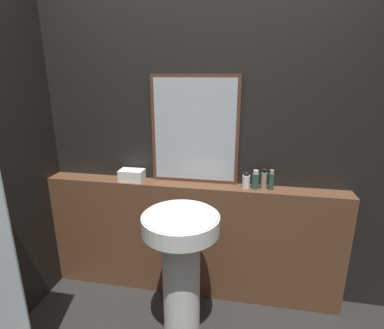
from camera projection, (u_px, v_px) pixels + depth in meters
name	position (u px, v px, depth m)	size (l,w,h in m)	color
wall_back	(194.00, 143.00, 2.31)	(8.00, 0.06, 2.50)	black
vanity_counter	(191.00, 239.00, 2.42)	(2.33, 0.17, 0.95)	brown
pedestal_sink	(181.00, 262.00, 1.95)	(0.49, 0.49, 0.93)	white
mirror	(195.00, 130.00, 2.22)	(0.66, 0.03, 0.81)	#563323
towel_stack	(132.00, 175.00, 2.36)	(0.19, 0.12, 0.09)	white
shampoo_bottle	(246.00, 181.00, 2.19)	(0.05, 0.05, 0.12)	white
conditioner_bottle	(255.00, 180.00, 2.18)	(0.05, 0.05, 0.14)	#2D4C3D
lotion_bottle	(264.00, 180.00, 2.17)	(0.04, 0.04, 0.15)	gray
body_wash_bottle	(271.00, 181.00, 2.16)	(0.04, 0.04, 0.15)	#2D4C3D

